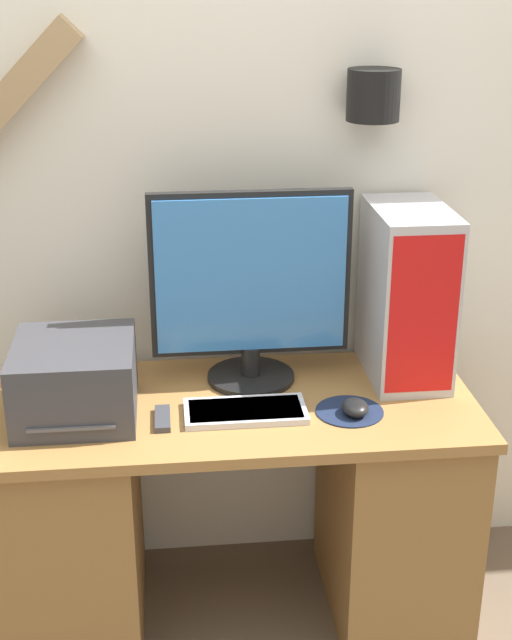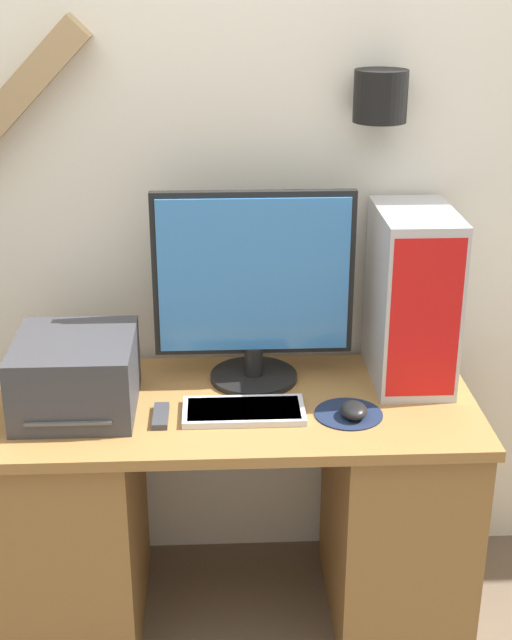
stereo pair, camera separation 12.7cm
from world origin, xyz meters
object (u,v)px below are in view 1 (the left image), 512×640
object	(u,v)px
computer_tower	(407,294)
printer	(75,380)
monitor	(251,285)
mouse	(355,408)
remote_control	(163,419)
keyboard	(245,411)

from	to	relation	value
computer_tower	printer	xyz separation A→B (m)	(-0.92, -0.15, -0.15)
monitor	printer	xyz separation A→B (m)	(-0.48, -0.16, -0.19)
computer_tower	printer	size ratio (longest dim) A/B	1.46
mouse	remote_control	bearing A→B (deg)	177.63
mouse	remote_control	size ratio (longest dim) A/B	0.69
mouse	computer_tower	distance (m)	0.38
keyboard	mouse	bearing A→B (deg)	-7.05
monitor	mouse	size ratio (longest dim) A/B	6.31
monitor	remote_control	size ratio (longest dim) A/B	4.33
mouse	printer	bearing A→B (deg)	172.94
computer_tower	printer	world-z (taller)	computer_tower
printer	remote_control	bearing A→B (deg)	-17.24
printer	computer_tower	bearing A→B (deg)	9.26
mouse	printer	xyz separation A→B (m)	(-0.73, 0.09, 0.08)
computer_tower	remote_control	xyz separation A→B (m)	(-0.69, -0.22, -0.24)
keyboard	mouse	world-z (taller)	mouse
mouse	remote_control	distance (m)	0.51
keyboard	remote_control	size ratio (longest dim) A/B	2.52
keyboard	remote_control	xyz separation A→B (m)	(-0.22, -0.01, -0.00)
keyboard	mouse	distance (m)	0.29
monitor	remote_control	xyz separation A→B (m)	(-0.25, -0.23, -0.28)
monitor	printer	distance (m)	0.54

